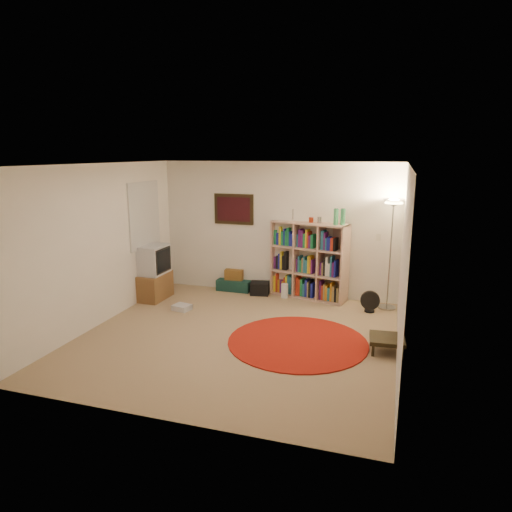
% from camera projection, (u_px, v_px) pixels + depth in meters
% --- Properties ---
extents(room, '(4.54, 4.54, 2.54)m').
position_uv_depth(room, '(234.00, 253.00, 6.52)').
color(room, '#9F815D').
rests_on(room, ground).
extents(bookshelf, '(1.48, 0.74, 1.71)m').
position_uv_depth(bookshelf, '(308.00, 261.00, 8.43)').
color(bookshelf, tan).
rests_on(bookshelf, ground).
extents(floor_lamp, '(0.41, 0.41, 1.91)m').
position_uv_depth(floor_lamp, '(393.00, 218.00, 7.61)').
color(floor_lamp, '#949698').
rests_on(floor_lamp, ground).
extents(floor_fan, '(0.33, 0.19, 0.37)m').
position_uv_depth(floor_fan, '(370.00, 302.00, 7.73)').
color(floor_fan, black).
rests_on(floor_fan, ground).
extents(tv_stand, '(0.51, 0.71, 1.01)m').
position_uv_depth(tv_stand, '(152.00, 273.00, 8.39)').
color(tv_stand, brown).
rests_on(tv_stand, ground).
extents(dvd_box, '(0.33, 0.29, 0.09)m').
position_uv_depth(dvd_box, '(182.00, 307.00, 7.86)').
color(dvd_box, silver).
rests_on(dvd_box, ground).
extents(suitcase, '(0.67, 0.43, 0.21)m').
position_uv_depth(suitcase, '(235.00, 284.00, 9.04)').
color(suitcase, '#133530').
rests_on(suitcase, ground).
extents(wicker_basket, '(0.37, 0.28, 0.20)m').
position_uv_depth(wicker_basket, '(235.00, 274.00, 8.99)').
color(wicker_basket, brown).
rests_on(wicker_basket, suitcase).
extents(duffel_bag, '(0.39, 0.34, 0.24)m').
position_uv_depth(duffel_bag, '(260.00, 288.00, 8.72)').
color(duffel_bag, black).
rests_on(duffel_bag, ground).
extents(paper_towel, '(0.17, 0.17, 0.27)m').
position_uv_depth(paper_towel, '(285.00, 291.00, 8.51)').
color(paper_towel, white).
rests_on(paper_towel, ground).
extents(red_rug, '(2.00, 2.00, 0.02)m').
position_uv_depth(red_rug, '(298.00, 342.00, 6.54)').
color(red_rug, maroon).
rests_on(red_rug, ground).
extents(side_table, '(0.49, 0.49, 0.21)m').
position_uv_depth(side_table, '(387.00, 340.00, 6.19)').
color(side_table, black).
rests_on(side_table, ground).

